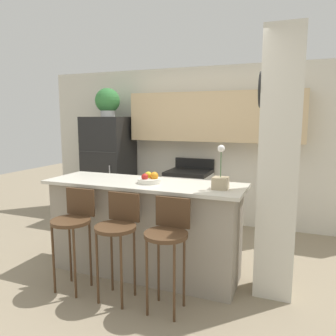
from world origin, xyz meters
name	(u,v)px	position (x,y,z in m)	size (l,w,h in m)	color
ground_plane	(145,272)	(0.00, 0.00, 0.00)	(14.00, 14.00, 0.00)	gray
wall_back	(205,134)	(0.13, 2.01, 1.49)	(5.60, 0.38, 2.55)	silver
pillar_right	(279,166)	(1.38, 0.09, 1.28)	(0.38, 0.34, 2.55)	silver
counter_bar	(144,228)	(0.00, 0.00, 0.53)	(2.20, 0.71, 1.04)	gray
refrigerator	(109,168)	(-1.48, 1.68, 0.88)	(0.72, 0.72, 1.75)	black
stove_range	(189,198)	(-0.04, 1.72, 0.46)	(0.67, 0.65, 1.07)	white
bar_stool_left	(73,223)	(-0.51, -0.57, 0.69)	(0.39, 0.39, 1.02)	#4C331E
bar_stool_mid	(118,229)	(0.00, -0.57, 0.69)	(0.39, 0.39, 1.02)	#4C331E
bar_stool_right	(168,236)	(0.51, -0.57, 0.69)	(0.39, 0.39, 1.02)	#4C331E
potted_plant_on_fridge	(108,102)	(-1.48, 1.68, 2.01)	(0.42, 0.42, 0.48)	silver
orchid_vase	(220,179)	(0.86, -0.04, 1.14)	(0.15, 0.15, 0.43)	tan
fruit_bowl	(149,179)	(0.09, -0.03, 1.09)	(0.25, 0.25, 0.12)	silver
trash_bin	(133,214)	(-0.90, 1.43, 0.19)	(0.28, 0.28, 0.38)	black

